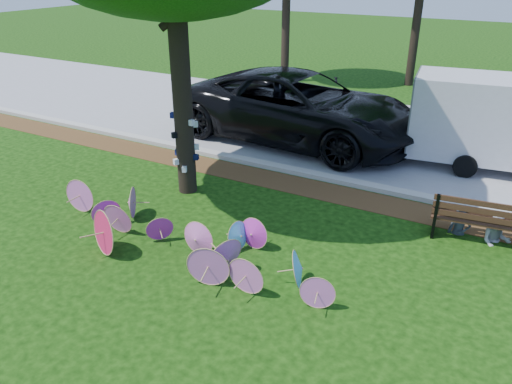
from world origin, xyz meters
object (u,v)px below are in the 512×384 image
black_van (298,107)px  person_right (501,216)px  cargo_trailer (473,117)px  person_left (463,208)px  parasol_pile (176,236)px  park_bench (480,218)px

black_van → person_right: size_ratio=6.41×
cargo_trailer → black_van: bearing=177.2°
person_left → parasol_pile: bearing=-150.9°
park_bench → black_van: bearing=139.7°
black_van → person_right: bearing=-117.5°
parasol_pile → black_van: black_van is taller
black_van → cargo_trailer: bearing=-81.4°
black_van → person_left: bearing=-120.8°
cargo_trailer → person_right: size_ratio=2.57×
black_van → cargo_trailer: size_ratio=2.49×
cargo_trailer → person_left: size_ratio=2.50×
black_van → person_left: size_ratio=6.24×
parasol_pile → park_bench: park_bench is taller
person_left → person_right: person_left is taller
cargo_trailer → park_bench: 4.31m
black_van → person_left: (5.35, -3.68, -0.44)m
parasol_pile → black_van: bearing=95.9°
cargo_trailer → park_bench: cargo_trailer is taller
cargo_trailer → person_right: bearing=-81.3°
black_van → park_bench: 6.83m
black_van → person_left: 6.51m
black_van → park_bench: black_van is taller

